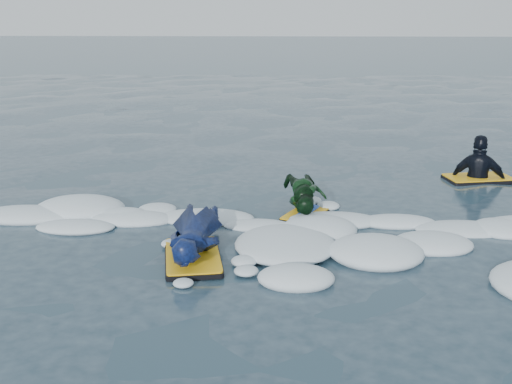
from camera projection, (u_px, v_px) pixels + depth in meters
ground at (266, 272)px, 7.00m from camera, size 120.00×120.00×0.00m
foam_band at (268, 239)px, 7.99m from camera, size 12.00×3.10×0.30m
prone_woman_unit at (195, 236)px, 7.44m from camera, size 0.82×1.72×0.45m
prone_child_unit at (305, 196)px, 8.94m from camera, size 0.75×1.28×0.48m
waiting_rider_unit at (478, 183)px, 10.66m from camera, size 1.18×0.80×1.62m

